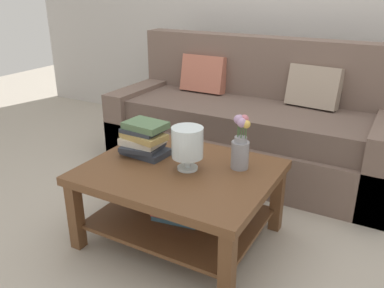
{
  "coord_description": "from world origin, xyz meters",
  "views": [
    {
      "loc": [
        1.07,
        -2.23,
        1.48
      ],
      "look_at": [
        -0.01,
        -0.28,
        0.57
      ],
      "focal_mm": 37.46,
      "sensor_mm": 36.0,
      "label": 1
    }
  ],
  "objects": [
    {
      "name": "flower_pitcher",
      "position": [
        0.29,
        -0.25,
        0.61
      ],
      "size": [
        0.11,
        0.1,
        0.32
      ],
      "color": "gray",
      "rests_on": "coffee_table"
    },
    {
      "name": "coffee_table",
      "position": [
        -0.01,
        -0.43,
        0.34
      ],
      "size": [
        1.08,
        0.87,
        0.47
      ],
      "color": "brown",
      "rests_on": "ground"
    },
    {
      "name": "couch",
      "position": [
        -0.04,
        0.77,
        0.36
      ],
      "size": [
        2.29,
        0.9,
        1.06
      ],
      "color": "brown",
      "rests_on": "ground"
    },
    {
      "name": "glass_hurricane_vase",
      "position": [
        0.03,
        -0.41,
        0.63
      ],
      "size": [
        0.18,
        0.18,
        0.25
      ],
      "color": "silver",
      "rests_on": "coffee_table"
    },
    {
      "name": "book_stack_main",
      "position": [
        -0.31,
        -0.35,
        0.58
      ],
      "size": [
        0.3,
        0.25,
        0.21
      ],
      "color": "#2D333D",
      "rests_on": "coffee_table"
    },
    {
      "name": "ground_plane",
      "position": [
        0.0,
        0.0,
        0.0
      ],
      "size": [
        10.0,
        10.0,
        0.0
      ],
      "primitive_type": "plane",
      "color": "#ADA393"
    }
  ]
}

